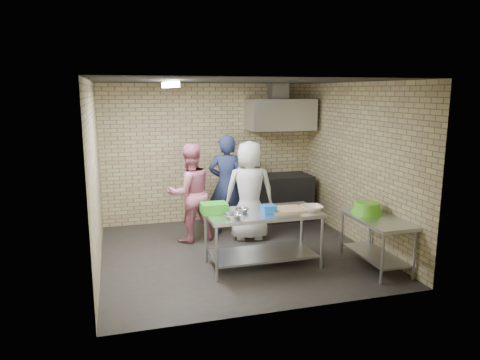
% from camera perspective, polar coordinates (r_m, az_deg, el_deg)
% --- Properties ---
extents(floor, '(4.20, 4.20, 0.00)m').
position_cam_1_polar(floor, '(7.24, -0.33, -9.31)').
color(floor, black).
rests_on(floor, ground).
extents(ceiling, '(4.20, 4.20, 0.00)m').
position_cam_1_polar(ceiling, '(6.78, -0.36, 12.58)').
color(ceiling, black).
rests_on(ceiling, ground).
extents(back_wall, '(4.20, 0.06, 2.70)m').
position_cam_1_polar(back_wall, '(8.80, -3.83, 3.46)').
color(back_wall, tan).
rests_on(back_wall, ground).
extents(front_wall, '(4.20, 0.06, 2.70)m').
position_cam_1_polar(front_wall, '(5.02, 5.77, -2.57)').
color(front_wall, tan).
rests_on(front_wall, ground).
extents(left_wall, '(0.06, 4.00, 2.70)m').
position_cam_1_polar(left_wall, '(6.65, -18.08, 0.35)').
color(left_wall, tan).
rests_on(left_wall, ground).
extents(right_wall, '(0.06, 4.00, 2.70)m').
position_cam_1_polar(right_wall, '(7.70, 14.89, 1.97)').
color(right_wall, tan).
rests_on(right_wall, ground).
extents(prep_table, '(1.66, 0.83, 0.83)m').
position_cam_1_polar(prep_table, '(6.62, 2.92, -7.53)').
color(prep_table, silver).
rests_on(prep_table, floor).
extents(side_counter, '(0.60, 1.20, 0.75)m').
position_cam_1_polar(side_counter, '(6.87, 16.99, -7.65)').
color(side_counter, silver).
rests_on(side_counter, floor).
extents(stove, '(1.20, 0.70, 0.90)m').
position_cam_1_polar(stove, '(9.02, 5.14, -2.19)').
color(stove, black).
rests_on(stove, floor).
extents(range_hood, '(1.30, 0.60, 0.60)m').
position_cam_1_polar(range_hood, '(8.83, 5.21, 8.35)').
color(range_hood, silver).
rests_on(range_hood, back_wall).
extents(hood_duct, '(0.35, 0.30, 0.30)m').
position_cam_1_polar(hood_duct, '(8.96, 4.91, 11.28)').
color(hood_duct, '#A5A8AD').
rests_on(hood_duct, back_wall).
extents(wall_shelf, '(0.80, 0.20, 0.04)m').
position_cam_1_polar(wall_shelf, '(9.12, 6.53, 7.29)').
color(wall_shelf, '#3F2B19').
rests_on(wall_shelf, back_wall).
extents(fluorescent_fixture, '(0.10, 1.25, 0.08)m').
position_cam_1_polar(fluorescent_fixture, '(6.58, -8.97, 11.96)').
color(fluorescent_fixture, white).
rests_on(fluorescent_fixture, ceiling).
extents(green_crate, '(0.37, 0.28, 0.15)m').
position_cam_1_polar(green_crate, '(6.41, -3.34, -3.61)').
color(green_crate, green).
rests_on(green_crate, prep_table).
extents(blue_tub, '(0.18, 0.18, 0.12)m').
position_cam_1_polar(blue_tub, '(6.41, 3.67, -3.75)').
color(blue_tub, blue).
rests_on(blue_tub, prep_table).
extents(cutting_board, '(0.51, 0.39, 0.03)m').
position_cam_1_polar(cutting_board, '(6.59, 5.90, -3.76)').
color(cutting_board, tan).
rests_on(cutting_board, prep_table).
extents(mixing_bowl_a, '(0.26, 0.26, 0.06)m').
position_cam_1_polar(mixing_bowl_a, '(6.16, -0.86, -4.60)').
color(mixing_bowl_a, '#B5B7BC').
rests_on(mixing_bowl_a, prep_table).
extents(mixing_bowl_b, '(0.20, 0.20, 0.06)m').
position_cam_1_polar(mixing_bowl_b, '(6.45, 0.28, -3.89)').
color(mixing_bowl_b, '#AAACB1').
rests_on(mixing_bowl_b, prep_table).
extents(ceramic_bowl, '(0.32, 0.32, 0.08)m').
position_cam_1_polar(ceramic_bowl, '(6.61, 9.15, -3.59)').
color(ceramic_bowl, beige).
rests_on(ceramic_bowl, prep_table).
extents(green_basin, '(0.46, 0.46, 0.17)m').
position_cam_1_polar(green_basin, '(6.93, 15.96, -3.45)').
color(green_basin, '#59C626').
rests_on(green_basin, side_counter).
extents(bottle_green, '(0.06, 0.06, 0.15)m').
position_cam_1_polar(bottle_green, '(9.18, 7.42, 7.88)').
color(bottle_green, green).
rests_on(bottle_green, wall_shelf).
extents(man_navy, '(0.76, 0.63, 1.80)m').
position_cam_1_polar(man_navy, '(8.00, -1.72, -0.59)').
color(man_navy, '#151E35').
rests_on(man_navy, floor).
extents(woman_pink, '(0.94, 0.80, 1.69)m').
position_cam_1_polar(woman_pink, '(7.64, -6.43, -1.66)').
color(woman_pink, '#C66980').
rests_on(woman_pink, floor).
extents(woman_white, '(0.93, 0.69, 1.73)m').
position_cam_1_polar(woman_white, '(7.68, 1.22, -1.36)').
color(woman_white, white).
rests_on(woman_white, floor).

